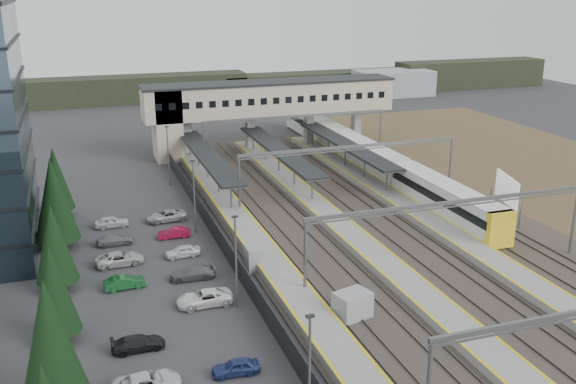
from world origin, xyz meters
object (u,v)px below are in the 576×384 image
object	(u,v)px
relay_cabin_far	(259,257)
footbridge	(254,103)
relay_cabin_near	(352,306)
billboard	(507,191)
train	(367,156)

from	to	relation	value
relay_cabin_far	footbridge	bearing A→B (deg)	74.69
relay_cabin_near	billboard	bearing A→B (deg)	30.30
footbridge	billboard	world-z (taller)	footbridge
relay_cabin_far	billboard	world-z (taller)	billboard
relay_cabin_far	footbridge	world-z (taller)	footbridge
relay_cabin_near	billboard	world-z (taller)	billboard
relay_cabin_near	train	world-z (taller)	train
relay_cabin_near	billboard	size ratio (longest dim) A/B	0.52
relay_cabin_far	billboard	size ratio (longest dim) A/B	0.40
relay_cabin_far	train	world-z (taller)	train
billboard	relay_cabin_near	bearing A→B (deg)	-149.70
relay_cabin_near	relay_cabin_far	bearing A→B (deg)	110.60
relay_cabin_near	train	distance (m)	43.73
relay_cabin_far	relay_cabin_near	bearing A→B (deg)	-69.40
relay_cabin_far	train	size ratio (longest dim) A/B	0.04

